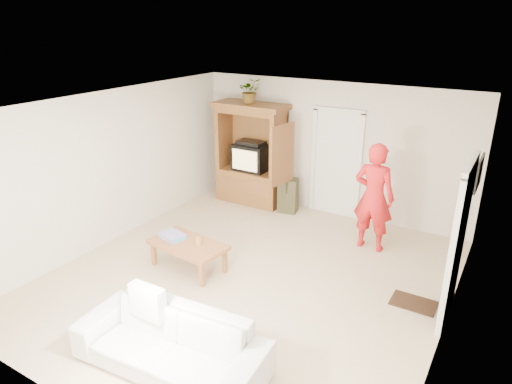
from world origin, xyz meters
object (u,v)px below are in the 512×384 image
(man, at_px, (374,197))
(sofa, at_px, (171,343))
(coffee_table, at_px, (188,246))
(armoire, at_px, (252,161))

(man, xyz_separation_m, sofa, (-1.00, -3.95, -0.60))
(man, distance_m, coffee_table, 3.12)
(man, relative_size, sofa, 0.84)
(armoire, height_order, sofa, armoire)
(man, bearing_deg, coffee_table, 46.08)
(sofa, relative_size, coffee_table, 1.73)
(sofa, distance_m, coffee_table, 2.16)
(sofa, bearing_deg, coffee_table, 119.50)
(sofa, xyz_separation_m, coffee_table, (-1.20, 1.79, 0.07))
(man, xyz_separation_m, coffee_table, (-2.20, -2.15, -0.53))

